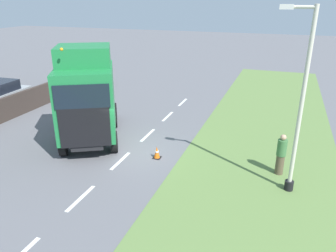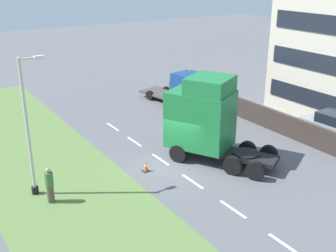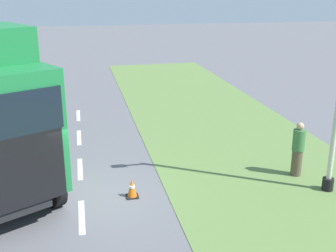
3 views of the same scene
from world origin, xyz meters
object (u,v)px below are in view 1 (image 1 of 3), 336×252
at_px(lorry_cab, 87,98).
at_px(traffic_cone_lead, 157,152).
at_px(pedestrian, 281,155).
at_px(lamp_post, 298,114).

relative_size(lorry_cab, traffic_cone_lead, 11.30).
xyz_separation_m(pedestrian, traffic_cone_lead, (5.42, 0.38, -0.61)).
bearing_deg(traffic_cone_lead, lorry_cab, -4.45).
bearing_deg(traffic_cone_lead, lamp_post, 172.01).
height_order(lorry_cab, traffic_cone_lead, lorry_cab).
relative_size(lamp_post, pedestrian, 3.77).
height_order(lamp_post, pedestrian, lamp_post).
bearing_deg(lamp_post, traffic_cone_lead, -7.99).
height_order(lamp_post, traffic_cone_lead, lamp_post).
bearing_deg(lorry_cab, lamp_post, 144.86).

